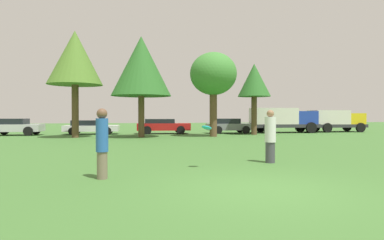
{
  "coord_description": "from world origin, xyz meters",
  "views": [
    {
      "loc": [
        -2.67,
        -6.5,
        1.58
      ],
      "look_at": [
        -0.84,
        3.74,
        1.42
      ],
      "focal_mm": 30.34,
      "sensor_mm": 36.0,
      "label": 1
    }
  ],
  "objects": [
    {
      "name": "delivery_truck_blue",
      "position": [
        10.49,
        20.9,
        1.26
      ],
      "size": [
        6.35,
        2.44,
        2.22
      ],
      "rotation": [
        0.0,
        0.0,
        -0.03
      ],
      "color": "#2D2D33",
      "rests_on": "ground"
    },
    {
      "name": "parked_car_white",
      "position": [
        -6.24,
        21.49,
        0.62
      ],
      "size": [
        4.45,
        2.15,
        1.16
      ],
      "rotation": [
        0.0,
        0.0,
        -0.03
      ],
      "color": "silver",
      "rests_on": "ground"
    },
    {
      "name": "ground_plane",
      "position": [
        0.0,
        0.0,
        0.0
      ],
      "size": [
        120.0,
        120.0,
        0.0
      ],
      "primitive_type": "plane",
      "color": "#3D6B2D"
    },
    {
      "name": "tree_3",
      "position": [
        6.9,
        18.48,
        4.33
      ],
      "size": [
        2.66,
        2.66,
        5.75
      ],
      "color": "brown",
      "rests_on": "ground"
    },
    {
      "name": "tree_0",
      "position": [
        -6.77,
        17.43,
        5.57
      ],
      "size": [
        3.8,
        3.8,
        7.53
      ],
      "color": "brown",
      "rests_on": "ground"
    },
    {
      "name": "frisbee",
      "position": [
        -0.57,
        2.83,
        1.21
      ],
      "size": [
        0.31,
        0.29,
        0.17
      ],
      "color": "#19B2D8"
    },
    {
      "name": "parked_car_grey",
      "position": [
        5.49,
        20.94,
        0.68
      ],
      "size": [
        3.98,
        2.1,
        1.29
      ],
      "rotation": [
        0.0,
        0.0,
        -0.03
      ],
      "color": "slate",
      "rests_on": "ground"
    },
    {
      "name": "parked_car_red",
      "position": [
        -0.29,
        21.14,
        0.69
      ],
      "size": [
        4.52,
        1.99,
        1.26
      ],
      "rotation": [
        0.0,
        0.0,
        -0.03
      ],
      "color": "red",
      "rests_on": "ground"
    },
    {
      "name": "tree_1",
      "position": [
        -2.17,
        16.97,
        5.07
      ],
      "size": [
        4.28,
        4.28,
        7.23
      ],
      "color": "brown",
      "rests_on": "ground"
    },
    {
      "name": "tree_2",
      "position": [
        3.07,
        16.75,
        4.56
      ],
      "size": [
        3.44,
        3.44,
        6.21
      ],
      "color": "brown",
      "rests_on": "ground"
    },
    {
      "name": "person_thrower",
      "position": [
        -3.45,
        1.76,
        0.91
      ],
      "size": [
        0.3,
        0.3,
        1.75
      ],
      "rotation": [
        0.0,
        0.0,
        0.34
      ],
      "color": "#726651",
      "rests_on": "ground"
    },
    {
      "name": "delivery_truck_yellow",
      "position": [
        16.1,
        21.36,
        1.16
      ],
      "size": [
        5.38,
        2.39,
        2.04
      ],
      "rotation": [
        0.0,
        0.0,
        -0.03
      ],
      "color": "#2D2D33",
      "rests_on": "ground"
    },
    {
      "name": "person_catcher",
      "position": [
        1.77,
        3.6,
        0.88
      ],
      "size": [
        0.36,
        0.36,
        1.75
      ],
      "rotation": [
        0.0,
        0.0,
        -2.8
      ],
      "color": "#3F3F47",
      "rests_on": "ground"
    },
    {
      "name": "parked_car_silver",
      "position": [
        -11.91,
        20.98,
        0.71
      ],
      "size": [
        3.95,
        2.07,
        1.32
      ],
      "rotation": [
        0.0,
        0.0,
        -0.03
      ],
      "color": "#B2B2B7",
      "rests_on": "ground"
    }
  ]
}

